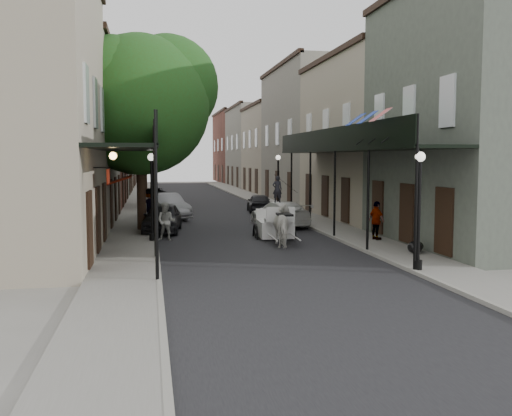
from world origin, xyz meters
name	(u,v)px	position (x,y,z in m)	size (l,w,h in m)	color
ground	(277,266)	(0.00, 0.00, 0.00)	(140.00, 140.00, 0.00)	gray
road	(213,212)	(0.00, 20.00, 0.01)	(8.00, 90.00, 0.01)	black
sidewalk_left	(138,212)	(-5.00, 20.00, 0.06)	(2.20, 90.00, 0.12)	gray
sidewalk_right	(284,210)	(5.00, 20.00, 0.06)	(2.20, 90.00, 0.12)	gray
building_row_left	(94,138)	(-8.60, 30.00, 5.25)	(5.00, 80.00, 10.50)	gray
building_row_right	(298,140)	(8.60, 30.00, 5.25)	(5.00, 80.00, 10.50)	gray
gallery_left	(135,148)	(-4.79, 6.98, 4.05)	(2.20, 18.05, 4.88)	black
gallery_right	(345,149)	(4.79, 6.98, 4.05)	(2.20, 18.05, 4.88)	black
tree_near	(148,100)	(-4.20, 10.18, 6.49)	(7.31, 6.80, 9.63)	#382619
tree_far	(148,128)	(-4.25, 24.18, 5.84)	(6.45, 6.00, 8.61)	#382619
lamppost_right_near	(419,209)	(4.10, -2.00, 2.05)	(0.32, 0.32, 3.71)	black
lamppost_left	(152,195)	(-4.10, 6.00, 2.05)	(0.32, 0.32, 3.71)	black
lamppost_right_far	(278,182)	(4.10, 18.00, 2.05)	(0.32, 0.32, 3.71)	black
horse	(285,225)	(1.28, 4.22, 0.86)	(0.93, 2.04, 1.72)	silver
carriage	(273,213)	(1.37, 6.90, 1.12)	(1.85, 2.59, 2.88)	black
pedestrian_walking	(166,222)	(-3.50, 6.64, 0.85)	(0.83, 0.64, 1.70)	#9E9F96
pedestrian_sidewalk_left	(150,206)	(-4.20, 12.58, 1.06)	(1.21, 0.70, 1.88)	gray
pedestrian_sidewalk_right	(377,220)	(5.39, 4.48, 0.95)	(0.98, 0.41, 1.67)	gray
car_left_near	(162,218)	(-3.60, 9.63, 0.72)	(1.71, 4.25, 1.45)	black
car_left_mid	(166,206)	(-3.24, 15.76, 0.76)	(1.61, 4.62, 1.52)	#99999E
car_left_far	(157,195)	(-3.60, 29.89, 0.59)	(1.95, 4.24, 1.18)	black
car_right_near	(280,214)	(2.60, 10.93, 0.68)	(1.89, 4.65, 1.35)	silver
car_right_far	(259,203)	(3.03, 19.00, 0.63)	(1.49, 3.71, 1.26)	black
trash_bags	(416,247)	(5.51, 1.01, 0.34)	(0.82, 0.97, 0.47)	black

